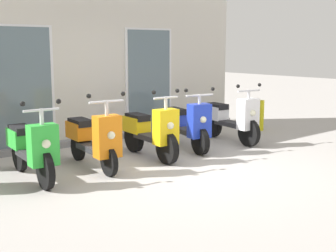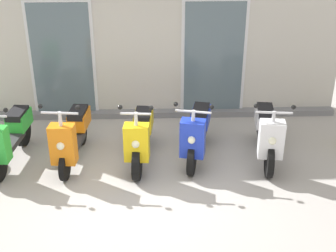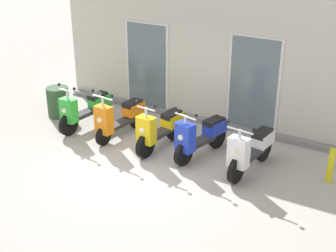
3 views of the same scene
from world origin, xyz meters
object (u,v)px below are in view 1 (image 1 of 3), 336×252
Objects in this scene: scooter_blue at (186,124)px; scooter_white at (231,118)px; curb_bollard at (261,115)px; scooter_green at (31,147)px; scooter_orange at (93,138)px; scooter_yellow at (150,131)px.

scooter_white is at bearing -3.96° from scooter_blue.
scooter_blue is 2.28× the size of curb_bollard.
scooter_green is 3.06m from scooter_blue.
scooter_blue is (2.05, 0.07, -0.02)m from scooter_orange.
scooter_green is at bearing 179.62° from scooter_white.
scooter_yellow is at bearing -1.74° from scooter_orange.
scooter_white is 1.53m from curb_bollard.
scooter_green is 1.01× the size of scooter_white.
scooter_green is 1.04× the size of scooter_yellow.
scooter_orange is 0.96× the size of scooter_white.
scooter_orange is at bearing 179.90° from scooter_white.
curb_bollard is (1.47, 0.40, -0.14)m from scooter_white.
scooter_green is 1.05× the size of scooter_orange.
scooter_white is at bearing -0.38° from scooter_green.
scooter_white reaches higher than curb_bollard.
scooter_orange reaches higher than scooter_blue.
scooter_orange is at bearing 178.26° from scooter_yellow.
scooter_white is 2.39× the size of curb_bollard.
scooter_white is at bearing -0.10° from scooter_orange.
scooter_yellow is 2.08m from scooter_white.
scooter_green is at bearing -176.25° from curb_bollard.
scooter_yellow reaches higher than curb_bollard.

